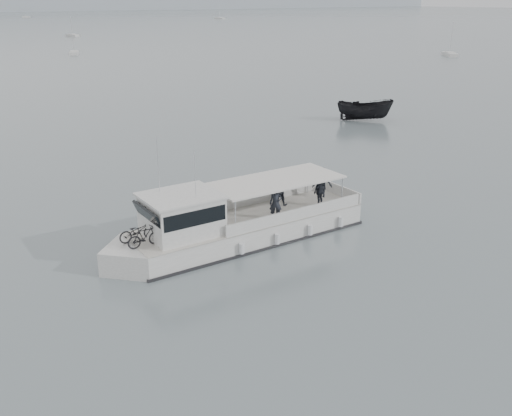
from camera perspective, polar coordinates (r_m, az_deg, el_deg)
ground at (r=31.71m, az=-3.60°, el=-1.76°), size 1400.00×1400.00×0.00m
tour_boat at (r=28.97m, az=-2.87°, el=-1.81°), size 14.56×4.54×6.06m
dark_motorboat at (r=60.11m, az=10.84°, el=9.61°), size 5.60×5.44×2.19m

